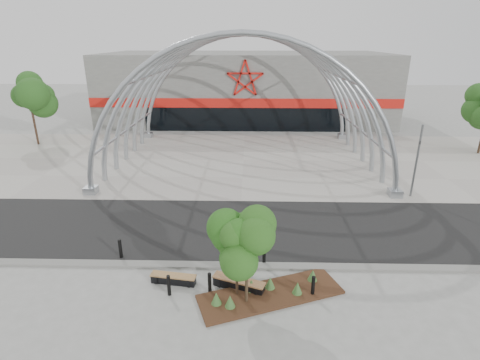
{
  "coord_description": "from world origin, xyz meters",
  "views": [
    {
      "loc": [
        0.47,
        -14.67,
        9.73
      ],
      "look_at": [
        0.0,
        4.0,
        2.6
      ],
      "focal_mm": 28.0,
      "sensor_mm": 36.0,
      "label": 1
    }
  ],
  "objects_px": {
    "bench_1": "(239,284)",
    "bollard_2": "(210,283)",
    "bench_0": "(173,279)",
    "signal_pole": "(417,160)",
    "street_tree_0": "(237,242)",
    "street_tree_1": "(247,245)"
  },
  "relations": [
    {
      "from": "street_tree_0",
      "to": "bench_0",
      "type": "height_order",
      "value": "street_tree_0"
    },
    {
      "from": "street_tree_1",
      "to": "bollard_2",
      "type": "distance_m",
      "value": 2.69
    },
    {
      "from": "street_tree_0",
      "to": "street_tree_1",
      "type": "distance_m",
      "value": 0.61
    },
    {
      "from": "bench_1",
      "to": "bollard_2",
      "type": "height_order",
      "value": "bollard_2"
    },
    {
      "from": "signal_pole",
      "to": "bench_0",
      "type": "distance_m",
      "value": 16.89
    },
    {
      "from": "bench_0",
      "to": "street_tree_0",
      "type": "bearing_deg",
      "value": -15.44
    },
    {
      "from": "bench_1",
      "to": "bollard_2",
      "type": "bearing_deg",
      "value": -167.82
    },
    {
      "from": "bench_1",
      "to": "bench_0",
      "type": "bearing_deg",
      "value": 173.43
    },
    {
      "from": "bench_1",
      "to": "street_tree_0",
      "type": "bearing_deg",
      "value": -97.61
    },
    {
      "from": "bench_0",
      "to": "bollard_2",
      "type": "relative_size",
      "value": 2.18
    },
    {
      "from": "bollard_2",
      "to": "bench_0",
      "type": "bearing_deg",
      "value": 160.33
    },
    {
      "from": "signal_pole",
      "to": "bollard_2",
      "type": "distance_m",
      "value": 15.94
    },
    {
      "from": "street_tree_0",
      "to": "bollard_2",
      "type": "xyz_separation_m",
      "value": [
        -1.11,
        0.18,
        -2.01
      ]
    },
    {
      "from": "bench_1",
      "to": "bollard_2",
      "type": "distance_m",
      "value": 1.22
    },
    {
      "from": "street_tree_0",
      "to": "bollard_2",
      "type": "bearing_deg",
      "value": 170.93
    },
    {
      "from": "signal_pole",
      "to": "bench_0",
      "type": "relative_size",
      "value": 2.42
    },
    {
      "from": "bench_0",
      "to": "bench_1",
      "type": "distance_m",
      "value": 2.78
    },
    {
      "from": "signal_pole",
      "to": "bench_0",
      "type": "bearing_deg",
      "value": -145.13
    },
    {
      "from": "street_tree_0",
      "to": "signal_pole",
      "type": "bearing_deg",
      "value": 43.1
    },
    {
      "from": "bench_0",
      "to": "bollard_2",
      "type": "bearing_deg",
      "value": -19.67
    },
    {
      "from": "bench_0",
      "to": "street_tree_1",
      "type": "bearing_deg",
      "value": -21.1
    },
    {
      "from": "bench_1",
      "to": "signal_pole",
      "type": "bearing_deg",
      "value": 42.03
    }
  ]
}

